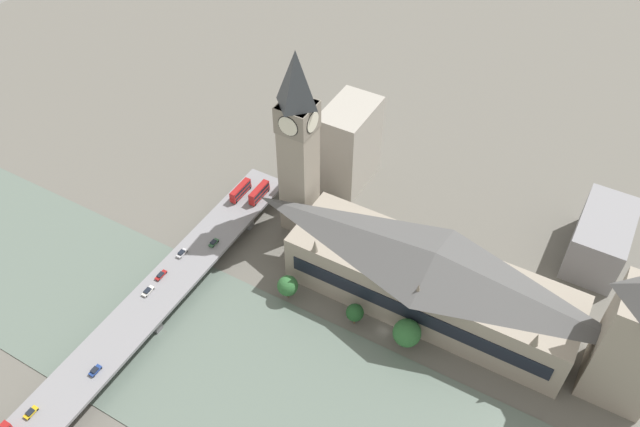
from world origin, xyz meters
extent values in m
plane|color=#605E56|center=(0.00, 0.00, 0.00)|extent=(600.00, 600.00, 0.00)
cube|color=slate|center=(-37.02, 0.00, 0.15)|extent=(62.04, 360.00, 0.30)
cube|color=gray|center=(16.72, -8.00, 10.12)|extent=(27.43, 96.52, 20.23)
cube|color=black|center=(2.85, -8.00, 11.13)|extent=(0.40, 88.80, 6.07)
pyramid|color=#4C4C4C|center=(16.72, -8.00, 23.66)|extent=(26.88, 94.59, 6.87)
cone|color=gray|center=(4.00, -44.68, 22.73)|extent=(2.20, 2.20, 5.00)
cone|color=gray|center=(4.00, -8.00, 22.73)|extent=(2.20, 2.20, 5.00)
cone|color=gray|center=(4.00, 28.68, 22.73)|extent=(2.20, 2.20, 5.00)
cube|color=gray|center=(29.32, 49.81, 27.88)|extent=(11.09, 11.09, 55.75)
cube|color=gray|center=(29.32, 49.81, 50.76)|extent=(11.76, 11.76, 9.98)
cylinder|color=black|center=(23.60, 49.81, 50.76)|extent=(0.50, 7.71, 7.71)
cylinder|color=silver|center=(23.49, 49.81, 50.76)|extent=(0.62, 7.14, 7.14)
cylinder|color=black|center=(35.04, 49.81, 50.76)|extent=(0.50, 7.71, 7.71)
cylinder|color=silver|center=(35.16, 49.81, 50.76)|extent=(0.62, 7.14, 7.14)
cylinder|color=black|center=(29.32, 44.09, 50.76)|extent=(7.71, 0.50, 7.71)
cylinder|color=silver|center=(29.32, 43.97, 50.76)|extent=(7.14, 0.62, 7.14)
cylinder|color=black|center=(29.32, 55.53, 50.76)|extent=(7.71, 0.50, 7.71)
cylinder|color=silver|center=(29.32, 55.64, 50.76)|extent=(7.14, 0.62, 7.14)
pyramid|color=#383D42|center=(29.32, 49.81, 65.75)|extent=(11.31, 11.31, 20.00)
cube|color=gray|center=(16.72, -69.75, 20.76)|extent=(18.98, 18.98, 41.52)
cube|color=slate|center=(-37.02, 71.51, 2.65)|extent=(3.00, 13.86, 5.30)
cube|color=slate|center=(17.61, 71.51, 2.65)|extent=(3.00, 13.86, 5.30)
cube|color=gray|center=(-37.02, 71.51, 5.90)|extent=(156.08, 16.30, 1.20)
cube|color=red|center=(28.00, 67.59, 7.96)|extent=(11.20, 2.56, 2.05)
cube|color=black|center=(28.00, 67.59, 8.37)|extent=(10.08, 2.62, 0.90)
cube|color=red|center=(28.00, 67.59, 10.19)|extent=(10.98, 2.56, 2.41)
cube|color=black|center=(28.00, 67.59, 10.31)|extent=(10.08, 2.62, 1.16)
cube|color=maroon|center=(28.00, 67.59, 11.47)|extent=(10.86, 2.44, 0.16)
cylinder|color=black|center=(32.72, 66.42, 7.04)|extent=(1.09, 0.28, 1.09)
cylinder|color=black|center=(32.72, 68.77, 7.04)|extent=(1.09, 0.28, 1.09)
cylinder|color=black|center=(23.38, 66.42, 7.04)|extent=(1.09, 0.28, 1.09)
cylinder|color=black|center=(23.38, 68.77, 7.04)|extent=(1.09, 0.28, 1.09)
cube|color=red|center=(25.49, 74.65, 7.91)|extent=(11.43, 2.46, 1.92)
cube|color=black|center=(25.49, 74.65, 8.30)|extent=(10.28, 2.52, 0.85)
cube|color=red|center=(25.49, 74.65, 10.00)|extent=(11.20, 2.46, 2.26)
cube|color=black|center=(25.49, 74.65, 10.12)|extent=(10.28, 2.52, 1.08)
cube|color=maroon|center=(25.49, 74.65, 11.21)|extent=(11.08, 2.33, 0.16)
cylinder|color=black|center=(30.29, 73.53, 7.06)|extent=(1.14, 0.28, 1.14)
cylinder|color=black|center=(30.29, 75.77, 7.06)|extent=(1.14, 0.28, 1.14)
cylinder|color=black|center=(20.80, 73.53, 7.06)|extent=(1.14, 0.28, 1.14)
cylinder|color=black|center=(20.80, 75.77, 7.06)|extent=(1.14, 0.28, 1.14)
cube|color=navy|center=(-61.03, 68.44, 7.08)|extent=(4.04, 1.84, 0.71)
cube|color=black|center=(-61.15, 68.44, 7.70)|extent=(2.10, 1.66, 0.53)
cylinder|color=black|center=(-59.45, 67.61, 6.82)|extent=(0.64, 0.22, 0.64)
cylinder|color=black|center=(-59.45, 69.27, 6.82)|extent=(0.64, 0.22, 0.64)
cylinder|color=black|center=(-62.60, 67.61, 6.82)|extent=(0.64, 0.22, 0.64)
cylinder|color=black|center=(-62.60, 69.27, 6.82)|extent=(0.64, 0.22, 0.64)
cube|color=#2D5638|center=(-0.78, 68.46, 7.10)|extent=(4.15, 1.75, 0.71)
cube|color=black|center=(-0.91, 68.46, 7.74)|extent=(2.16, 1.58, 0.57)
cylinder|color=black|center=(0.80, 67.67, 6.85)|extent=(0.71, 0.22, 0.71)
cylinder|color=black|center=(0.80, 69.24, 6.85)|extent=(0.71, 0.22, 0.71)
cylinder|color=black|center=(-2.37, 67.67, 6.85)|extent=(0.71, 0.22, 0.71)
cylinder|color=black|center=(-2.37, 69.24, 6.85)|extent=(0.71, 0.22, 0.71)
cube|color=silver|center=(-29.61, 74.65, 7.04)|extent=(4.72, 1.82, 0.62)
cube|color=black|center=(-29.75, 74.65, 7.60)|extent=(2.45, 1.64, 0.50)
cylinder|color=black|center=(-27.71, 73.83, 6.83)|extent=(0.66, 0.22, 0.66)
cylinder|color=black|center=(-27.71, 75.47, 6.83)|extent=(0.66, 0.22, 0.66)
cylinder|color=black|center=(-31.50, 73.83, 6.83)|extent=(0.66, 0.22, 0.66)
cylinder|color=black|center=(-31.50, 75.47, 6.83)|extent=(0.66, 0.22, 0.66)
cube|color=maroon|center=(-22.01, 75.38, 7.01)|extent=(4.79, 1.71, 0.56)
cube|color=black|center=(-22.16, 75.38, 7.51)|extent=(2.49, 1.54, 0.44)
cylinder|color=black|center=(-20.08, 74.61, 6.83)|extent=(0.67, 0.22, 0.67)
cylinder|color=black|center=(-20.08, 76.14, 6.83)|extent=(0.67, 0.22, 0.67)
cylinder|color=black|center=(-23.94, 74.61, 6.83)|extent=(0.67, 0.22, 0.67)
cylinder|color=black|center=(-23.94, 76.14, 6.83)|extent=(0.67, 0.22, 0.67)
cube|color=gold|center=(-80.32, 74.86, 7.03)|extent=(4.22, 1.87, 0.56)
cube|color=black|center=(-80.45, 74.86, 7.55)|extent=(2.19, 1.68, 0.47)
cylinder|color=black|center=(-78.71, 74.02, 6.85)|extent=(0.71, 0.22, 0.71)
cylinder|color=black|center=(-78.71, 75.71, 6.85)|extent=(0.71, 0.22, 0.71)
cylinder|color=black|center=(-81.94, 74.02, 6.85)|extent=(0.71, 0.22, 0.71)
cylinder|color=black|center=(-81.94, 75.71, 6.85)|extent=(0.71, 0.22, 0.71)
cube|color=silver|center=(-10.45, 75.37, 7.07)|extent=(4.47, 1.84, 0.70)
cube|color=black|center=(-10.58, 75.37, 7.72)|extent=(2.32, 1.66, 0.58)
cylinder|color=black|center=(-8.65, 74.54, 6.81)|extent=(0.62, 0.22, 0.62)
cylinder|color=black|center=(-8.65, 76.20, 6.81)|extent=(0.62, 0.22, 0.62)
cylinder|color=black|center=(-12.25, 74.54, 6.81)|extent=(0.62, 0.22, 0.62)
cylinder|color=black|center=(-12.25, 76.20, 6.81)|extent=(0.62, 0.22, 0.62)
cube|color=gray|center=(68.01, -53.20, 9.67)|extent=(33.60, 17.90, 19.35)
cube|color=#A39E93|center=(61.04, 45.90, 18.06)|extent=(26.49, 17.08, 36.12)
cylinder|color=brown|center=(-1.86, -8.49, 1.61)|extent=(0.70, 0.70, 3.22)
sphere|color=#2D6633|center=(-1.86, -8.49, 7.14)|extent=(9.22, 9.22, 9.22)
cylinder|color=brown|center=(-3.76, 35.10, 1.57)|extent=(0.70, 0.70, 3.14)
sphere|color=#2D6633|center=(-3.76, 35.10, 6.23)|extent=(7.26, 7.26, 7.26)
cylinder|color=brown|center=(-2.11, 10.01, 1.61)|extent=(0.70, 0.70, 3.23)
sphere|color=#1E4C23|center=(-2.11, 10.01, 5.79)|extent=(6.04, 6.04, 6.04)
camera|label=1|loc=(-114.36, -40.31, 174.61)|focal=35.00mm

